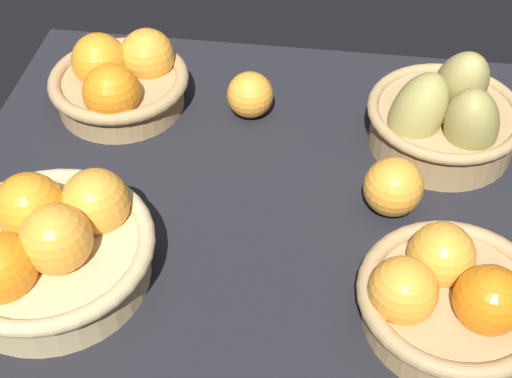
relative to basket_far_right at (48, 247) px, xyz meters
The scene contains 7 objects.
market_tray 29.29cm from the basket_far_right, 143.93° to the right, with size 84.00×72.00×3.00cm, color black.
basket_far_right is the anchor object (origin of this frame).
basket_far_left 46.22cm from the basket_far_right, behind, with size 21.81×21.81×10.76cm.
basket_near_right 33.71cm from the basket_far_right, 88.79° to the right, with size 20.99×20.99×10.94cm.
basket_near_left_pears 55.96cm from the basket_far_right, 147.09° to the right, with size 21.99×21.94×15.88cm.
loose_orange_front_gap 39.10cm from the basket_far_right, 118.92° to the right, with size 6.95×6.95×6.95cm, color #F49E33.
loose_orange_back_gap 43.52cm from the basket_far_right, 156.79° to the right, with size 7.78×7.78×7.78cm, color #F49E33.
Camera 1 is at (-8.58, 69.78, 73.02)cm, focal length 51.83 mm.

